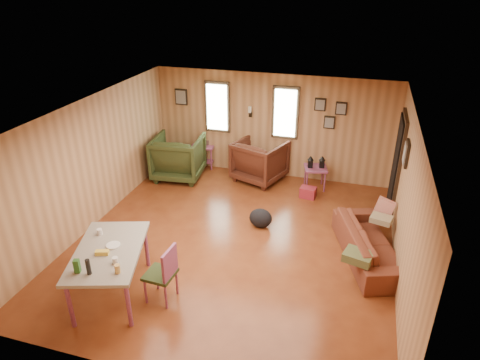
# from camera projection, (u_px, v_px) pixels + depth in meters

# --- Properties ---
(room) EXTENTS (5.54, 6.04, 2.44)m
(room) POSITION_uv_depth(u_px,v_px,m) (247.00, 176.00, 7.38)
(room) COLOR brown
(room) RESTS_ON ground
(sofa) EXTENTS (1.19, 2.05, 0.77)m
(sofa) POSITION_uv_depth(u_px,v_px,m) (371.00, 239.00, 7.11)
(sofa) COLOR maroon
(sofa) RESTS_ON ground
(recliner_brown) EXTENTS (1.28, 1.24, 1.05)m
(recliner_brown) POSITION_uv_depth(u_px,v_px,m) (260.00, 159.00, 9.78)
(recliner_brown) COLOR #4A2216
(recliner_brown) RESTS_ON ground
(recliner_green) EXTENTS (1.18, 1.12, 1.11)m
(recliner_green) POSITION_uv_depth(u_px,v_px,m) (178.00, 155.00, 9.89)
(recliner_green) COLOR #2D3819
(recliner_green) RESTS_ON ground
(end_table) EXTENTS (0.62, 0.57, 0.70)m
(end_table) POSITION_uv_depth(u_px,v_px,m) (204.00, 152.00, 10.52)
(end_table) COLOR #97436B
(end_table) RESTS_ON ground
(side_table) EXTENTS (0.59, 0.59, 0.77)m
(side_table) POSITION_uv_depth(u_px,v_px,m) (316.00, 166.00, 9.40)
(side_table) COLOR #97436B
(side_table) RESTS_ON ground
(cooler) EXTENTS (0.35, 0.27, 0.23)m
(cooler) POSITION_uv_depth(u_px,v_px,m) (308.00, 192.00, 9.17)
(cooler) COLOR maroon
(cooler) RESTS_ON ground
(backpack) EXTENTS (0.47, 0.37, 0.38)m
(backpack) POSITION_uv_depth(u_px,v_px,m) (261.00, 218.00, 8.08)
(backpack) COLOR black
(backpack) RESTS_ON ground
(sofa_pillows) EXTENTS (0.83, 1.83, 0.37)m
(sofa_pillows) POSITION_uv_depth(u_px,v_px,m) (372.00, 233.00, 7.04)
(sofa_pillows) COLOR #4B522D
(sofa_pillows) RESTS_ON sofa
(dining_table) EXTENTS (1.34, 1.75, 1.01)m
(dining_table) POSITION_uv_depth(u_px,v_px,m) (108.00, 255.00, 6.16)
(dining_table) COLOR gray
(dining_table) RESTS_ON ground
(dining_chair) EXTENTS (0.44, 0.44, 0.91)m
(dining_chair) POSITION_uv_depth(u_px,v_px,m) (164.00, 271.00, 6.14)
(dining_chair) COLOR #2D3819
(dining_chair) RESTS_ON ground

